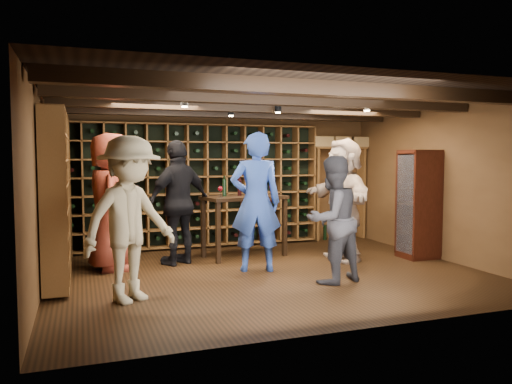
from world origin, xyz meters
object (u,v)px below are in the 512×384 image
object	(u,v)px
guest_khaki	(130,219)
tasting_table	(244,204)
man_blue_shirt	(256,202)
guest_woman_black	(179,202)
display_cabinet	(418,206)
guest_beige	(343,199)
man_grey_suit	(333,220)
guest_red_floral	(110,202)

from	to	relation	value
guest_khaki	tasting_table	xyz separation A→B (m)	(2.04, 2.03, -0.06)
man_blue_shirt	guest_woman_black	distance (m)	1.28
display_cabinet	guest_khaki	distance (m)	4.82
man_blue_shirt	guest_beige	distance (m)	1.63
display_cabinet	guest_woman_black	size ratio (longest dim) A/B	0.91
man_grey_suit	guest_red_floral	bearing A→B (deg)	-48.48
display_cabinet	tasting_table	world-z (taller)	display_cabinet
guest_woman_black	man_grey_suit	bearing A→B (deg)	105.84
man_blue_shirt	guest_beige	bearing A→B (deg)	-156.25
man_grey_suit	guest_beige	size ratio (longest dim) A/B	0.85
guest_red_floral	guest_khaki	world-z (taller)	guest_red_floral
display_cabinet	guest_khaki	size ratio (longest dim) A/B	0.92
guest_khaki	guest_beige	world-z (taller)	guest_beige
display_cabinet	guest_red_floral	distance (m)	4.91
display_cabinet	guest_woman_black	world-z (taller)	guest_woman_black
tasting_table	guest_beige	bearing A→B (deg)	-38.82
guest_khaki	guest_beige	size ratio (longest dim) A/B	0.97
man_blue_shirt	guest_red_floral	world-z (taller)	man_blue_shirt
display_cabinet	guest_khaki	xyz separation A→B (m)	(-4.72, -0.99, 0.10)
guest_beige	tasting_table	size ratio (longest dim) A/B	1.35
guest_red_floral	display_cabinet	bearing A→B (deg)	-95.99
man_grey_suit	guest_khaki	size ratio (longest dim) A/B	0.88
display_cabinet	man_grey_suit	distance (m)	2.33
man_blue_shirt	guest_red_floral	distance (m)	2.15
guest_woman_black	guest_beige	xyz separation A→B (m)	(2.57, -0.55, 0.02)
tasting_table	guest_woman_black	bearing A→B (deg)	-179.77
guest_red_floral	tasting_table	distance (m)	2.18
man_grey_suit	guest_woman_black	distance (m)	2.49
guest_red_floral	guest_khaki	xyz separation A→B (m)	(0.12, -1.77, -0.06)
man_grey_suit	tasting_table	bearing A→B (deg)	-89.97
man_grey_suit	guest_beige	distance (m)	1.54
guest_red_floral	guest_beige	world-z (taller)	guest_red_floral
display_cabinet	man_grey_suit	xyz separation A→B (m)	(-2.11, -0.99, -0.02)
tasting_table	guest_khaki	bearing A→B (deg)	-145.87
display_cabinet	tasting_table	bearing A→B (deg)	158.73
man_blue_shirt	guest_khaki	world-z (taller)	man_blue_shirt
tasting_table	display_cabinet	bearing A→B (deg)	-32.03
man_grey_suit	guest_red_floral	world-z (taller)	guest_red_floral
man_blue_shirt	guest_khaki	xyz separation A→B (m)	(-1.88, -0.98, -0.06)
guest_woman_black	tasting_table	world-z (taller)	guest_woman_black
guest_red_floral	guest_khaki	size ratio (longest dim) A/B	1.06
man_grey_suit	guest_khaki	xyz separation A→B (m)	(-2.60, -0.00, 0.11)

